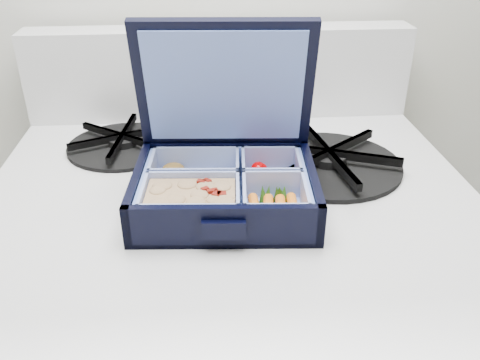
{
  "coord_description": "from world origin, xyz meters",
  "views": [
    {
      "loc": [
        -0.53,
        1.14,
        1.24
      ],
      "look_at": [
        -0.48,
        1.66,
        0.95
      ],
      "focal_mm": 38.0,
      "sensor_mm": 36.0,
      "label": 1
    }
  ],
  "objects": [
    {
      "name": "fork",
      "position": [
        -0.43,
        1.76,
        0.92
      ],
      "size": [
        0.13,
        0.16,
        0.01
      ],
      "primitive_type": null,
      "rotation": [
        0.0,
        0.0,
        -0.68
      ],
      "color": "silver",
      "rests_on": "stove"
    },
    {
      "name": "burner_grate",
      "position": [
        -0.36,
        1.74,
        0.94
      ],
      "size": [
        0.26,
        0.26,
        0.03
      ],
      "primitive_type": "cylinder",
      "rotation": [
        0.0,
        0.0,
        -0.37
      ],
      "color": "black",
      "rests_on": "stove"
    },
    {
      "name": "burner_grate_rear",
      "position": [
        -0.64,
        1.83,
        0.93
      ],
      "size": [
        0.21,
        0.21,
        0.02
      ],
      "primitive_type": "cylinder",
      "rotation": [
        0.0,
        0.0,
        0.41
      ],
      "color": "black",
      "rests_on": "stove"
    },
    {
      "name": "bento_box",
      "position": [
        -0.5,
        1.65,
        0.95
      ],
      "size": [
        0.22,
        0.18,
        0.05
      ],
      "primitive_type": null,
      "rotation": [
        0.0,
        0.0,
        -0.07
      ],
      "color": "black",
      "rests_on": "stove"
    }
  ]
}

